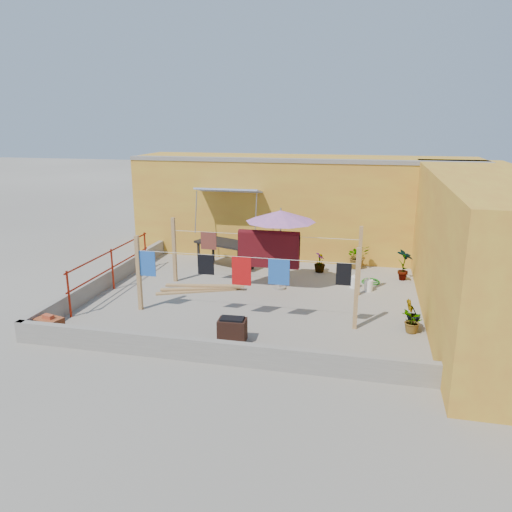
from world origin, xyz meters
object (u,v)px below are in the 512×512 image
object	(u,v)px
white_basin	(305,360)
plant_back_a	(358,257)
patio_umbrella	(281,216)
outdoor_table	(225,244)
water_jug_b	(369,285)
green_hose	(371,281)
water_jug_a	(354,282)
brick_stack	(49,327)
brazier	(232,330)

from	to	relation	value
white_basin	plant_back_a	size ratio (longest dim) A/B	0.63
patio_umbrella	outdoor_table	bearing A→B (deg)	142.03
outdoor_table	water_jug_b	xyz separation A→B (m)	(4.26, -1.19, -0.58)
patio_umbrella	white_basin	distance (m)	4.61
water_jug_b	green_hose	bearing A→B (deg)	85.36
outdoor_table	plant_back_a	distance (m)	4.01
water_jug_a	outdoor_table	bearing A→B (deg)	165.54
outdoor_table	plant_back_a	bearing A→B (deg)	12.35
brick_stack	water_jug_b	bearing A→B (deg)	33.95
brazier	brick_stack	bearing A→B (deg)	-171.10
patio_umbrella	water_jug_a	bearing A→B (deg)	15.27
brick_stack	plant_back_a	xyz separation A→B (m)	(6.11, 6.40, 0.17)
outdoor_table	white_basin	distance (m)	6.42
water_jug_a	plant_back_a	distance (m)	1.87
water_jug_a	brazier	bearing A→B (deg)	-120.04
water_jug_b	plant_back_a	xyz separation A→B (m)	(-0.36, 2.05, 0.21)
patio_umbrella	brick_stack	bearing A→B (deg)	-135.95
outdoor_table	water_jug_a	distance (m)	4.05
patio_umbrella	brazier	bearing A→B (deg)	-96.02
outdoor_table	brazier	size ratio (longest dim) A/B	3.32
outdoor_table	water_jug_a	bearing A→B (deg)	-14.46
patio_umbrella	plant_back_a	xyz separation A→B (m)	(1.95, 2.38, -1.59)
brazier	green_hose	size ratio (longest dim) A/B	1.14
green_hose	brazier	bearing A→B (deg)	-121.31
white_basin	water_jug_b	world-z (taller)	water_jug_b
green_hose	plant_back_a	world-z (taller)	plant_back_a
patio_umbrella	green_hose	size ratio (longest dim) A/B	4.26
white_basin	plant_back_a	xyz separation A→B (m)	(0.74, 6.40, 0.32)
white_basin	water_jug_b	bearing A→B (deg)	75.87
white_basin	plant_back_a	world-z (taller)	plant_back_a
water_jug_a	plant_back_a	xyz separation A→B (m)	(0.03, 1.85, 0.21)
brick_stack	water_jug_a	distance (m)	7.59
brick_stack	water_jug_b	distance (m)	7.79
brazier	green_hose	bearing A→B (deg)	58.69
patio_umbrella	brazier	distance (m)	3.85
brick_stack	outdoor_table	bearing A→B (deg)	68.34
outdoor_table	brazier	xyz separation A→B (m)	(1.59, -4.95, -0.49)
patio_umbrella	white_basin	world-z (taller)	patio_umbrella
water_jug_b	brazier	bearing A→B (deg)	-125.39
outdoor_table	white_basin	world-z (taller)	outdoor_table
patio_umbrella	brazier	size ratio (longest dim) A/B	3.73
brazier	water_jug_b	xyz separation A→B (m)	(2.67, 3.76, -0.09)
patio_umbrella	brick_stack	size ratio (longest dim) A/B	3.58
patio_umbrella	white_basin	xyz separation A→B (m)	(1.21, -4.02, -1.91)
plant_back_a	green_hose	bearing A→B (deg)	-72.54
white_basin	green_hose	size ratio (longest dim) A/B	0.90
water_jug_a	green_hose	xyz separation A→B (m)	(0.44, 0.53, -0.12)
brazier	white_basin	distance (m)	1.69
patio_umbrella	outdoor_table	size ratio (longest dim) A/B	1.12
brick_stack	water_jug_a	size ratio (longest dim) A/B	1.72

